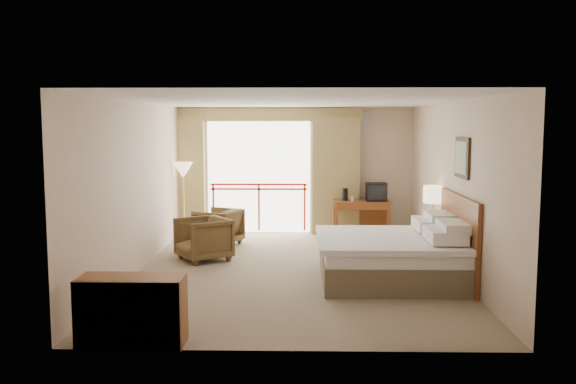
{
  "coord_description": "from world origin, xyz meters",
  "views": [
    {
      "loc": [
        0.1,
        -9.59,
        2.34
      ],
      "look_at": [
        -0.11,
        0.4,
        1.23
      ],
      "focal_mm": 38.0,
      "sensor_mm": 36.0,
      "label": 1
    }
  ],
  "objects_px": {
    "side_table": "(190,233)",
    "tv": "(376,192)",
    "armchair_near": "(204,260)",
    "floor_lamp": "(183,173)",
    "nightstand": "(433,242)",
    "bed": "(393,256)",
    "wastebasket": "(343,233)",
    "dresser": "(132,311)",
    "table_lamp": "(434,195)",
    "armchair_far": "(218,245)",
    "desk": "(361,208)"
  },
  "relations": [
    {
      "from": "floor_lamp",
      "to": "side_table",
      "type": "bearing_deg",
      "value": -75.43
    },
    {
      "from": "dresser",
      "to": "table_lamp",
      "type": "bearing_deg",
      "value": 46.0
    },
    {
      "from": "tv",
      "to": "wastebasket",
      "type": "xyz_separation_m",
      "value": [
        -0.71,
        -0.38,
        -0.81
      ]
    },
    {
      "from": "desk",
      "to": "dresser",
      "type": "bearing_deg",
      "value": -113.99
    },
    {
      "from": "bed",
      "to": "desk",
      "type": "relative_size",
      "value": 1.83
    },
    {
      "from": "wastebasket",
      "to": "armchair_near",
      "type": "relative_size",
      "value": 0.33
    },
    {
      "from": "armchair_near",
      "to": "bed",
      "type": "bearing_deg",
      "value": 32.9
    },
    {
      "from": "armchair_far",
      "to": "dresser",
      "type": "height_order",
      "value": "dresser"
    },
    {
      "from": "table_lamp",
      "to": "tv",
      "type": "xyz_separation_m",
      "value": [
        -0.71,
        2.2,
        -0.19
      ]
    },
    {
      "from": "table_lamp",
      "to": "floor_lamp",
      "type": "distance_m",
      "value": 5.08
    },
    {
      "from": "wastebasket",
      "to": "tv",
      "type": "bearing_deg",
      "value": 27.98
    },
    {
      "from": "nightstand",
      "to": "bed",
      "type": "bearing_deg",
      "value": -118.84
    },
    {
      "from": "side_table",
      "to": "dresser",
      "type": "height_order",
      "value": "dresser"
    },
    {
      "from": "nightstand",
      "to": "floor_lamp",
      "type": "xyz_separation_m",
      "value": [
        -4.68,
        2.0,
        1.03
      ]
    },
    {
      "from": "bed",
      "to": "nightstand",
      "type": "height_order",
      "value": "bed"
    },
    {
      "from": "table_lamp",
      "to": "wastebasket",
      "type": "relative_size",
      "value": 2.33
    },
    {
      "from": "armchair_far",
      "to": "wastebasket",
      "type": "bearing_deg",
      "value": 126.4
    },
    {
      "from": "dresser",
      "to": "armchair_near",
      "type": "bearing_deg",
      "value": 88.81
    },
    {
      "from": "side_table",
      "to": "tv",
      "type": "bearing_deg",
      "value": 25.92
    },
    {
      "from": "desk",
      "to": "side_table",
      "type": "bearing_deg",
      "value": -149.76
    },
    {
      "from": "desk",
      "to": "armchair_near",
      "type": "distance_m",
      "value": 3.81
    },
    {
      "from": "table_lamp",
      "to": "tv",
      "type": "bearing_deg",
      "value": 107.79
    },
    {
      "from": "wastebasket",
      "to": "floor_lamp",
      "type": "distance_m",
      "value": 3.49
    },
    {
      "from": "bed",
      "to": "wastebasket",
      "type": "distance_m",
      "value": 3.27
    },
    {
      "from": "wastebasket",
      "to": "bed",
      "type": "bearing_deg",
      "value": -80.68
    },
    {
      "from": "bed",
      "to": "desk",
      "type": "distance_m",
      "value": 3.66
    },
    {
      "from": "armchair_near",
      "to": "floor_lamp",
      "type": "bearing_deg",
      "value": 165.81
    },
    {
      "from": "bed",
      "to": "floor_lamp",
      "type": "xyz_separation_m",
      "value": [
        -3.8,
        3.35,
        0.97
      ]
    },
    {
      "from": "bed",
      "to": "armchair_far",
      "type": "height_order",
      "value": "bed"
    },
    {
      "from": "tv",
      "to": "dresser",
      "type": "bearing_deg",
      "value": -107.67
    },
    {
      "from": "bed",
      "to": "wastebasket",
      "type": "relative_size",
      "value": 7.87
    },
    {
      "from": "desk",
      "to": "floor_lamp",
      "type": "distance_m",
      "value": 3.76
    },
    {
      "from": "nightstand",
      "to": "side_table",
      "type": "height_order",
      "value": "nightstand"
    },
    {
      "from": "tv",
      "to": "nightstand",
      "type": "bearing_deg",
      "value": -62.38
    },
    {
      "from": "floor_lamp",
      "to": "dresser",
      "type": "distance_m",
      "value": 6.22
    },
    {
      "from": "nightstand",
      "to": "table_lamp",
      "type": "xyz_separation_m",
      "value": [
        0.0,
        0.05,
        0.81
      ]
    },
    {
      "from": "wastebasket",
      "to": "dresser",
      "type": "xyz_separation_m",
      "value": [
        -2.66,
        -5.98,
        0.24
      ]
    },
    {
      "from": "nightstand",
      "to": "side_table",
      "type": "xyz_separation_m",
      "value": [
        -4.29,
        0.51,
        0.05
      ]
    },
    {
      "from": "side_table",
      "to": "nightstand",
      "type": "bearing_deg",
      "value": -6.75
    },
    {
      "from": "table_lamp",
      "to": "desk",
      "type": "relative_size",
      "value": 0.54
    },
    {
      "from": "desk",
      "to": "wastebasket",
      "type": "height_order",
      "value": "desk"
    },
    {
      "from": "bed",
      "to": "desk",
      "type": "bearing_deg",
      "value": 91.92
    },
    {
      "from": "table_lamp",
      "to": "desk",
      "type": "distance_m",
      "value": 2.53
    },
    {
      "from": "armchair_near",
      "to": "dresser",
      "type": "xyz_separation_m",
      "value": [
        -0.11,
        -4.08,
        0.37
      ]
    },
    {
      "from": "nightstand",
      "to": "wastebasket",
      "type": "xyz_separation_m",
      "value": [
        -1.41,
        1.88,
        -0.19
      ]
    },
    {
      "from": "table_lamp",
      "to": "armchair_far",
      "type": "relative_size",
      "value": 0.81
    },
    {
      "from": "nightstand",
      "to": "dresser",
      "type": "distance_m",
      "value": 5.78
    },
    {
      "from": "armchair_far",
      "to": "tv",
      "type": "bearing_deg",
      "value": 130.06
    },
    {
      "from": "side_table",
      "to": "dresser",
      "type": "xyz_separation_m",
      "value": [
        0.22,
        -4.61,
        -0.01
      ]
    },
    {
      "from": "armchair_near",
      "to": "floor_lamp",
      "type": "height_order",
      "value": "floor_lamp"
    }
  ]
}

